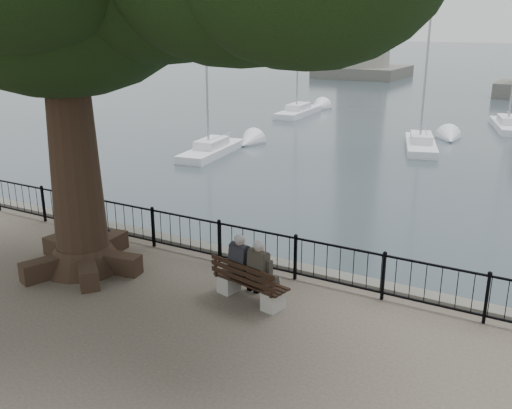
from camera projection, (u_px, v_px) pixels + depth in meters
The scene contains 9 objects.
harbor at pixel (266, 281), 13.81m from camera, with size 260.00×260.00×1.20m.
railing at pixel (256, 248), 13.08m from camera, with size 22.06×0.06×1.00m.
bench at pixel (249, 287), 11.69m from camera, with size 1.75×0.84×0.89m.
person_left at pixel (244, 267), 11.79m from camera, with size 0.49×0.75×1.41m.
person_right at pixel (263, 274), 11.48m from camera, with size 0.49×0.75×1.41m.
sailboat_a at pixel (212, 149), 29.26m from camera, with size 2.11×5.36×10.26m.
sailboat_b at pixel (421, 143), 30.58m from camera, with size 2.95×5.56×11.15m.
sailboat_e at pixel (298, 110), 41.75m from camera, with size 1.87×5.72×13.21m.
sailboat_f at pixel (508, 124), 36.16m from camera, with size 2.97×5.83×12.58m.
Camera 1 is at (5.94, -8.10, 5.49)m, focal length 40.00 mm.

